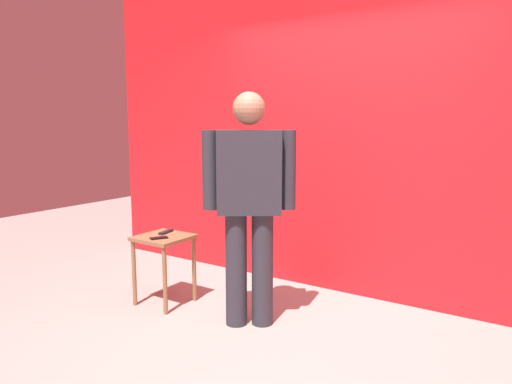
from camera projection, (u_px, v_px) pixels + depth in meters
The scene contains 6 objects.
ground_plane at pixel (258, 351), 3.26m from camera, with size 12.00×12.00×0.00m, color #9E9991.
back_wall_red at pixel (347, 116), 4.22m from camera, with size 5.54×0.12×3.21m, color red.
standing_person at pixel (249, 198), 3.56m from camera, with size 0.64×0.49×1.77m.
side_table at pixel (164, 250), 4.06m from camera, with size 0.42×0.42×0.60m.
cell_phone at pixel (159, 238), 3.95m from camera, with size 0.07×0.14×0.01m, color black.
tv_remote at pixel (166, 232), 4.14m from camera, with size 0.04×0.17×0.02m, color black.
Camera 1 is at (1.68, -2.57, 1.56)m, focal length 33.40 mm.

